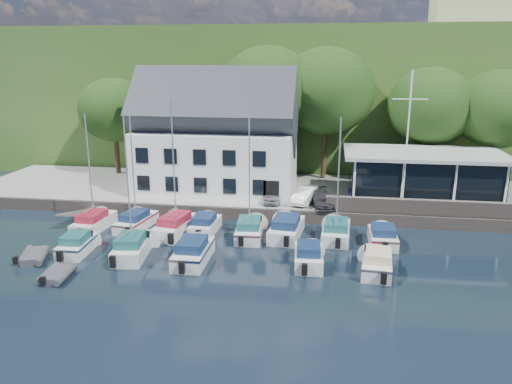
% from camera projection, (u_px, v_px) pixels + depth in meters
% --- Properties ---
extents(ground, '(180.00, 180.00, 0.00)m').
position_uv_depth(ground, '(271.00, 281.00, 29.51)').
color(ground, black).
rests_on(ground, ground).
extents(quay, '(60.00, 13.00, 1.00)m').
position_uv_depth(quay, '(294.00, 195.00, 46.08)').
color(quay, gray).
rests_on(quay, ground).
extents(quay_face, '(60.00, 0.30, 1.00)m').
position_uv_depth(quay_face, '(287.00, 216.00, 39.87)').
color(quay_face, '#63584F').
rests_on(quay_face, ground).
extents(hillside, '(160.00, 75.00, 16.00)m').
position_uv_depth(hillside, '(314.00, 86.00, 86.59)').
color(hillside, '#2C4E1D').
rests_on(hillside, ground).
extents(field_patch, '(50.00, 30.00, 0.30)m').
position_uv_depth(field_patch, '(361.00, 38.00, 90.94)').
color(field_patch, '#51592C').
rests_on(field_patch, hillside).
extents(farmhouse, '(10.40, 7.00, 8.20)m').
position_uv_depth(farmhouse, '(470.00, 4.00, 70.71)').
color(farmhouse, beige).
rests_on(farmhouse, hillside).
extents(harbor_building, '(14.40, 8.20, 8.70)m').
position_uv_depth(harbor_building, '(216.00, 143.00, 44.87)').
color(harbor_building, white).
rests_on(harbor_building, quay).
extents(club_pavilion, '(13.20, 7.20, 4.10)m').
position_uv_depth(club_pavilion, '(422.00, 176.00, 42.39)').
color(club_pavilion, black).
rests_on(club_pavilion, quay).
extents(seawall, '(18.00, 0.50, 1.20)m').
position_uv_depth(seawall, '(444.00, 208.00, 38.23)').
color(seawall, '#63584F').
rests_on(seawall, quay).
extents(gangway, '(1.20, 6.00, 1.40)m').
position_uv_depth(gangway, '(83.00, 220.00, 40.48)').
color(gangway, silver).
rests_on(gangway, ground).
extents(car_silver, '(1.81, 3.87, 1.28)m').
position_uv_depth(car_silver, '(272.00, 194.00, 42.07)').
color(car_silver, '#AEADB2').
rests_on(car_silver, quay).
extents(car_white, '(2.58, 4.23, 1.31)m').
position_uv_depth(car_white, '(306.00, 195.00, 41.68)').
color(car_white, white).
rests_on(car_white, quay).
extents(car_dgrey, '(2.44, 4.31, 1.18)m').
position_uv_depth(car_dgrey, '(322.00, 199.00, 40.78)').
color(car_dgrey, '#2C2C31').
rests_on(car_dgrey, quay).
extents(car_blue, '(1.53, 3.87, 1.32)m').
position_uv_depth(car_blue, '(361.00, 195.00, 41.52)').
color(car_blue, navy).
rests_on(car_blue, quay).
extents(flagpole, '(2.61, 0.20, 10.88)m').
position_uv_depth(flagpole, '(407.00, 142.00, 38.72)').
color(flagpole, white).
rests_on(flagpole, quay).
extents(tree_0, '(7.20, 7.20, 9.84)m').
position_uv_depth(tree_0, '(115.00, 126.00, 51.27)').
color(tree_0, black).
rests_on(tree_0, quay).
extents(tree_1, '(6.65, 6.65, 9.09)m').
position_uv_depth(tree_1, '(181.00, 130.00, 51.11)').
color(tree_1, black).
rests_on(tree_1, quay).
extents(tree_2, '(9.46, 9.46, 12.93)m').
position_uv_depth(tree_2, '(267.00, 114.00, 48.57)').
color(tree_2, black).
rests_on(tree_2, quay).
extents(tree_3, '(9.38, 9.38, 12.82)m').
position_uv_depth(tree_3, '(325.00, 114.00, 48.74)').
color(tree_3, black).
rests_on(tree_3, quay).
extents(tree_4, '(8.04, 8.04, 10.99)m').
position_uv_depth(tree_4, '(429.00, 126.00, 46.97)').
color(tree_4, black).
rests_on(tree_4, quay).
extents(tree_5, '(7.91, 7.91, 10.81)m').
position_uv_depth(tree_5, '(497.00, 129.00, 45.59)').
color(tree_5, black).
rests_on(tree_5, quay).
extents(boat_r1_0, '(2.22, 6.53, 8.60)m').
position_uv_depth(boat_r1_0, '(90.00, 174.00, 37.32)').
color(boat_r1_0, silver).
rests_on(boat_r1_0, ground).
extents(boat_r1_1, '(2.71, 6.35, 8.48)m').
position_uv_depth(boat_r1_1, '(133.00, 175.00, 37.52)').
color(boat_r1_1, silver).
rests_on(boat_r1_1, ground).
extents(boat_r1_2, '(3.11, 7.27, 9.55)m').
position_uv_depth(boat_r1_2, '(174.00, 171.00, 36.17)').
color(boat_r1_2, silver).
rests_on(boat_r1_2, ground).
extents(boat_r1_3, '(2.05, 5.50, 1.40)m').
position_uv_depth(boat_r1_3, '(205.00, 223.00, 37.59)').
color(boat_r1_3, silver).
rests_on(boat_r1_3, ground).
extents(boat_r1_4, '(2.53, 6.47, 8.81)m').
position_uv_depth(boat_r1_4, '(249.00, 179.00, 35.59)').
color(boat_r1_4, silver).
rests_on(boat_r1_4, ground).
extents(boat_r1_5, '(2.84, 7.02, 1.55)m').
position_uv_depth(boat_r1_5, '(286.00, 226.00, 36.64)').
color(boat_r1_5, silver).
rests_on(boat_r1_5, ground).
extents(boat_r1_6, '(2.40, 6.30, 8.93)m').
position_uv_depth(boat_r1_6, '(338.00, 179.00, 35.16)').
color(boat_r1_6, silver).
rests_on(boat_r1_6, ground).
extents(boat_r1_7, '(2.07, 5.21, 1.40)m').
position_uv_depth(boat_r1_7, '(383.00, 235.00, 35.11)').
color(boat_r1_7, silver).
rests_on(boat_r1_7, ground).
extents(boat_r2_0, '(2.24, 5.41, 1.39)m').
position_uv_depth(boat_r2_0, '(77.00, 242.00, 33.66)').
color(boat_r2_0, silver).
rests_on(boat_r2_0, ground).
extents(boat_r2_1, '(2.83, 6.42, 9.52)m').
position_uv_depth(boat_r2_1, '(128.00, 187.00, 31.87)').
color(boat_r2_1, silver).
rests_on(boat_r2_1, ground).
extents(boat_r2_2, '(2.18, 6.37, 1.57)m').
position_uv_depth(boat_r2_2, '(193.00, 250.00, 32.14)').
color(boat_r2_2, silver).
rests_on(boat_r2_2, ground).
extents(boat_r2_3, '(2.24, 5.39, 1.47)m').
position_uv_depth(boat_r2_3, '(309.00, 254.00, 31.57)').
color(boat_r2_3, silver).
rests_on(boat_r2_3, ground).
extents(boat_r2_4, '(2.43, 5.66, 1.49)m').
position_uv_depth(boat_r2_4, '(377.00, 261.00, 30.52)').
color(boat_r2_4, silver).
rests_on(boat_r2_4, ground).
extents(dinghy_0, '(2.60, 3.27, 0.67)m').
position_uv_depth(dinghy_0, '(34.00, 255.00, 32.53)').
color(dinghy_0, '#3B3B40').
rests_on(dinghy_0, ground).
extents(dinghy_1, '(1.91, 2.89, 0.64)m').
position_uv_depth(dinghy_1, '(57.00, 273.00, 29.77)').
color(dinghy_1, '#3B3B40').
rests_on(dinghy_1, ground).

